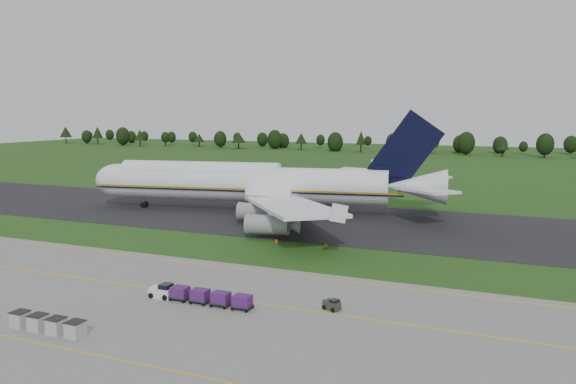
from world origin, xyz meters
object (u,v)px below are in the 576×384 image
at_px(edge_markers, 301,244).
at_px(utility_cart, 332,305).
at_px(baggage_train, 198,296).
at_px(uld_row, 47,324).
at_px(aircraft, 252,183).

bearing_deg(edge_markers, utility_cart, -62.39).
xyz_separation_m(baggage_train, utility_cart, (14.91, 3.69, -0.37)).
bearing_deg(uld_row, edge_markers, 76.95).
bearing_deg(baggage_train, utility_cart, 13.92).
height_order(baggage_train, edge_markers, baggage_train).
xyz_separation_m(aircraft, baggage_train, (20.20, -55.71, -5.45)).
bearing_deg(utility_cart, aircraft, 124.02).
distance_m(utility_cart, edge_markers, 30.49).
bearing_deg(aircraft, uld_row, -81.06).
xyz_separation_m(aircraft, edge_markers, (20.98, -24.99, -6.09)).
height_order(utility_cart, uld_row, uld_row).
relative_size(aircraft, baggage_train, 6.05).
bearing_deg(baggage_train, aircraft, 109.94).
distance_m(aircraft, uld_row, 69.87).
distance_m(aircraft, utility_cart, 63.02).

